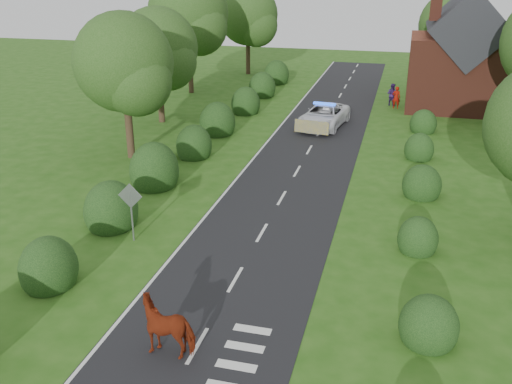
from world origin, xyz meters
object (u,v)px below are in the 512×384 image
(pedestrian_red, at_px, (396,97))
(pedestrian_purple, at_px, (392,94))
(cow, at_px, (169,328))
(police_van, at_px, (324,116))
(road_sign, at_px, (131,204))

(pedestrian_red, relative_size, pedestrian_purple, 0.98)
(cow, relative_size, police_van, 0.35)
(road_sign, relative_size, cow, 1.22)
(cow, height_order, pedestrian_red, pedestrian_red)
(cow, distance_m, police_van, 25.89)
(police_van, bearing_deg, pedestrian_red, 63.76)
(police_van, bearing_deg, cow, -83.61)
(cow, distance_m, pedestrian_purple, 34.13)
(road_sign, xyz_separation_m, pedestrian_purple, (9.41, 27.43, -0.76))
(cow, height_order, police_van, police_van)
(road_sign, distance_m, police_van, 20.24)
(pedestrian_red, bearing_deg, police_van, 51.59)
(road_sign, xyz_separation_m, police_van, (5.07, 19.57, -0.87))
(police_van, bearing_deg, road_sign, -96.35)
(cow, xyz_separation_m, police_van, (0.80, 25.88, 0.05))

